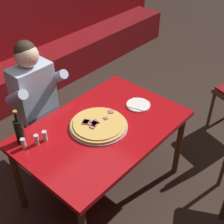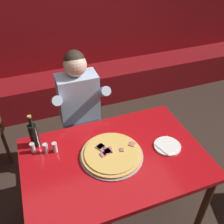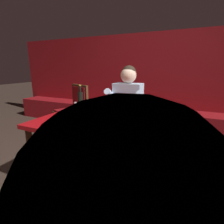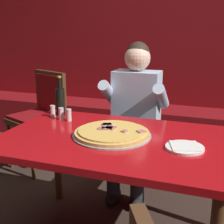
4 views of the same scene
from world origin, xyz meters
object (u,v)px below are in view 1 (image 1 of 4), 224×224
object	(u,v)px
shaker_red_pepper_flakes	(23,144)
shaker_oregano	(37,140)
beer_bottle	(19,131)
shaker_parmesan	(45,136)
pizza	(98,125)
diner_seated_blue_shirt	(40,101)
plate_white_paper	(138,105)
main_dining_table	(102,134)

from	to	relation	value
shaker_red_pepper_flakes	shaker_oregano	xyz separation A→B (m)	(0.09, -0.04, 0.00)
shaker_oregano	beer_bottle	bearing A→B (deg)	119.76
beer_bottle	shaker_red_pepper_flakes	world-z (taller)	beer_bottle
beer_bottle	shaker_parmesan	bearing A→B (deg)	-43.18
shaker_parmesan	beer_bottle	bearing A→B (deg)	136.82
shaker_parmesan	shaker_oregano	bearing A→B (deg)	169.92
shaker_red_pepper_flakes	shaker_oregano	size ratio (longest dim) A/B	1.00
pizza	shaker_parmesan	distance (m)	0.43
diner_seated_blue_shirt	pizza	bearing A→B (deg)	-85.29
shaker_parmesan	diner_seated_blue_shirt	bearing A→B (deg)	56.61
beer_bottle	shaker_parmesan	distance (m)	0.19
plate_white_paper	shaker_parmesan	size ratio (longest dim) A/B	2.44
main_dining_table	pizza	bearing A→B (deg)	129.02
plate_white_paper	shaker_red_pepper_flakes	distance (m)	1.03
beer_bottle	diner_seated_blue_shirt	bearing A→B (deg)	39.50
shaker_parmesan	diner_seated_blue_shirt	world-z (taller)	diner_seated_blue_shirt
main_dining_table	shaker_parmesan	world-z (taller)	shaker_parmesan
pizza	diner_seated_blue_shirt	world-z (taller)	diner_seated_blue_shirt
main_dining_table	shaker_red_pepper_flakes	world-z (taller)	shaker_red_pepper_flakes
pizza	beer_bottle	bearing A→B (deg)	148.81
shaker_oregano	main_dining_table	bearing A→B (deg)	-25.56
main_dining_table	shaker_red_pepper_flakes	distance (m)	0.63
main_dining_table	shaker_red_pepper_flakes	xyz separation A→B (m)	(-0.56, 0.27, 0.12)
main_dining_table	diner_seated_blue_shirt	distance (m)	0.72
shaker_red_pepper_flakes	diner_seated_blue_shirt	world-z (taller)	diner_seated_blue_shirt
main_dining_table	shaker_parmesan	bearing A→B (deg)	152.18
main_dining_table	diner_seated_blue_shirt	size ratio (longest dim) A/B	1.07
beer_bottle	shaker_oregano	distance (m)	0.15
beer_bottle	shaker_parmesan	world-z (taller)	beer_bottle
plate_white_paper	shaker_oregano	bearing A→B (deg)	163.42
pizza	shaker_oregano	size ratio (longest dim) A/B	5.55
diner_seated_blue_shirt	shaker_red_pepper_flakes	bearing A→B (deg)	-137.33
pizza	beer_bottle	xyz separation A→B (m)	(-0.52, 0.31, 0.09)
shaker_parmesan	plate_white_paper	bearing A→B (deg)	-17.09
main_dining_table	diner_seated_blue_shirt	bearing A→B (deg)	96.04
pizza	shaker_red_pepper_flakes	xyz separation A→B (m)	(-0.55, 0.24, 0.02)
plate_white_paper	beer_bottle	world-z (taller)	beer_bottle
plate_white_paper	shaker_parmesan	distance (m)	0.87
shaker_oregano	shaker_parmesan	bearing A→B (deg)	-10.08
main_dining_table	shaker_red_pepper_flakes	size ratio (longest dim) A/B	15.82
plate_white_paper	shaker_oregano	distance (m)	0.94
main_dining_table	shaker_oregano	distance (m)	0.54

